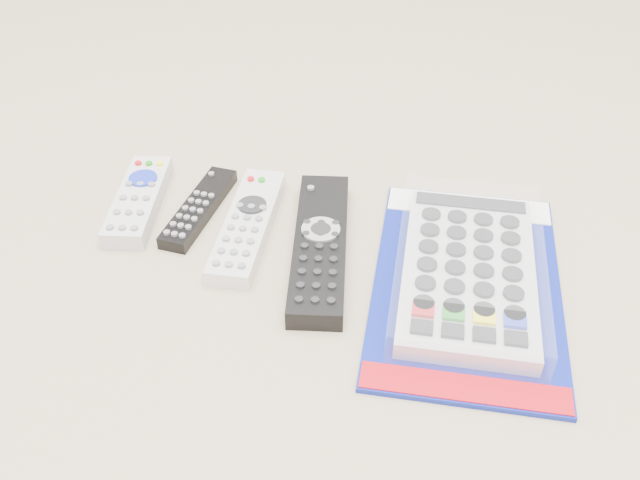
% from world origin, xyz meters
% --- Properties ---
extents(remote_small_grey, '(0.08, 0.18, 0.03)m').
position_xyz_m(remote_small_grey, '(-0.22, 0.06, 0.01)').
color(remote_small_grey, '#B1B1B3').
rests_on(remote_small_grey, ground).
extents(remote_slim_black, '(0.05, 0.16, 0.02)m').
position_xyz_m(remote_slim_black, '(-0.14, 0.07, 0.01)').
color(remote_slim_black, black).
rests_on(remote_slim_black, ground).
extents(remote_silver_dvd, '(0.06, 0.21, 0.02)m').
position_xyz_m(remote_silver_dvd, '(-0.07, 0.04, 0.01)').
color(remote_silver_dvd, silver).
rests_on(remote_silver_dvd, ground).
extents(remote_large_black, '(0.10, 0.26, 0.03)m').
position_xyz_m(remote_large_black, '(0.03, 0.02, 0.01)').
color(remote_large_black, black).
rests_on(remote_large_black, ground).
extents(jumbo_remote_packaged, '(0.22, 0.34, 0.04)m').
position_xyz_m(jumbo_remote_packaged, '(0.20, 0.00, 0.02)').
color(jumbo_remote_packaged, navy).
rests_on(jumbo_remote_packaged, ground).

